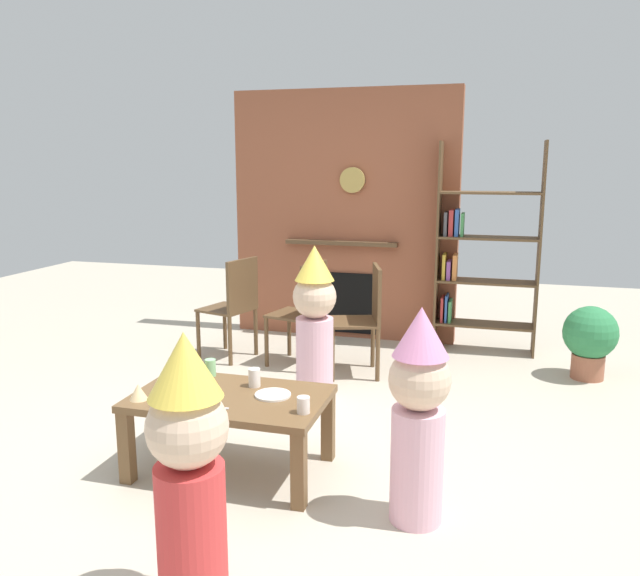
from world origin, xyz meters
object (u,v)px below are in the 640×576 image
(paper_cup_far_left, at_px, (303,405))
(child_in_pink, at_px, (419,411))
(paper_plate_rear, at_px, (172,388))
(paper_cup_near_left, at_px, (193,369))
(coffee_table, at_px, (230,407))
(paper_cup_center, at_px, (210,368))
(paper_cup_near_right, at_px, (254,378))
(dining_chair_right, at_px, (365,314))
(dining_chair_left, at_px, (235,302))
(birthday_cake_slice, at_px, (138,392))
(child_with_cone_hat, at_px, (189,468))
(dining_chair_middle, at_px, (305,308))
(bookshelf, at_px, (478,255))
(child_by_the_chairs, at_px, (315,319))
(paper_plate_front, at_px, (273,395))
(potted_plant_tall, at_px, (590,337))

(paper_cup_far_left, distance_m, child_in_pink, 0.61)
(paper_plate_rear, bearing_deg, paper_cup_near_left, 82.76)
(coffee_table, xyz_separation_m, paper_cup_center, (-0.24, 0.26, 0.12))
(paper_cup_near_left, relative_size, paper_cup_near_right, 1.00)
(coffee_table, bearing_deg, paper_cup_center, 132.58)
(coffee_table, xyz_separation_m, dining_chair_right, (0.38, 1.83, 0.13))
(dining_chair_left, distance_m, dining_chair_right, 1.19)
(child_in_pink, bearing_deg, dining_chair_right, -59.69)
(paper_cup_center, height_order, dining_chair_right, dining_chair_right)
(coffee_table, xyz_separation_m, birthday_cake_slice, (-0.45, -0.20, 0.11))
(paper_cup_near_right, bearing_deg, child_with_cone_hat, -79.37)
(paper_cup_center, bearing_deg, dining_chair_middle, 86.96)
(bookshelf, distance_m, dining_chair_right, 1.32)
(bookshelf, xyz_separation_m, paper_cup_near_left, (-1.55, -2.58, -0.39))
(child_by_the_chairs, bearing_deg, paper_cup_far_left, 20.45)
(coffee_table, xyz_separation_m, child_in_pink, (1.07, -0.22, 0.18))
(coffee_table, relative_size, child_by_the_chairs, 0.94)
(paper_plate_front, relative_size, paper_plate_rear, 1.04)
(paper_cup_near_left, height_order, paper_cup_center, paper_cup_near_left)
(bookshelf, bearing_deg, child_in_pink, -93.02)
(paper_cup_near_left, bearing_deg, paper_cup_far_left, -22.60)
(bookshelf, distance_m, paper_plate_rear, 3.23)
(child_with_cone_hat, bearing_deg, birthday_cake_slice, 24.63)
(paper_cup_center, height_order, dining_chair_middle, dining_chair_middle)
(paper_cup_near_right, relative_size, paper_cup_center, 1.04)
(dining_chair_left, bearing_deg, paper_plate_rear, 118.94)
(child_by_the_chairs, height_order, dining_chair_right, child_by_the_chairs)
(paper_plate_front, relative_size, child_by_the_chairs, 0.18)
(potted_plant_tall, bearing_deg, paper_cup_far_left, -125.34)
(paper_cup_near_right, distance_m, child_in_pink, 1.06)
(paper_plate_rear, bearing_deg, paper_cup_center, 67.95)
(paper_cup_near_left, distance_m, potted_plant_tall, 3.19)
(paper_cup_near_left, xyz_separation_m, dining_chair_right, (0.71, 1.64, 0.01))
(paper_plate_front, distance_m, dining_chair_right, 1.79)
(birthday_cake_slice, height_order, dining_chair_right, dining_chair_right)
(child_by_the_chairs, distance_m, dining_chair_middle, 0.77)
(child_with_cone_hat, bearing_deg, paper_cup_center, 6.25)
(bookshelf, relative_size, paper_cup_far_left, 22.02)
(coffee_table, distance_m, birthday_cake_slice, 0.50)
(paper_cup_far_left, xyz_separation_m, child_by_the_chairs, (-0.33, 1.34, 0.11))
(paper_cup_near_left, relative_size, child_with_cone_hat, 0.10)
(paper_cup_near_left, distance_m, paper_plate_rear, 0.22)
(paper_plate_rear, bearing_deg, child_by_the_chairs, 67.97)
(bookshelf, distance_m, child_with_cone_hat, 3.98)
(bookshelf, height_order, child_with_cone_hat, bookshelf)
(coffee_table, bearing_deg, paper_plate_front, 12.20)
(potted_plant_tall, bearing_deg, child_by_the_chairs, -153.02)
(paper_cup_center, xyz_separation_m, child_in_pink, (1.31, -0.49, 0.06))
(paper_cup_near_right, height_order, paper_cup_center, paper_cup_near_right)
(birthday_cake_slice, height_order, child_in_pink, child_in_pink)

